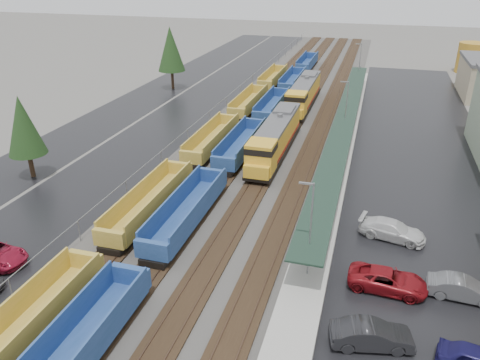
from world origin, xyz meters
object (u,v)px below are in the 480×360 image
(locomotive_lead, at_px, (275,138))
(parked_car_east_c, at_px, (392,230))
(parked_car_east_a, at_px, (372,335))
(parked_car_east_b, at_px, (388,280))
(locomotive_trail, at_px, (303,94))
(parked_car_east_e, at_px, (463,289))
(storage_tank, at_px, (472,58))
(well_string_blue, at_px, (241,145))
(well_string_yellow, at_px, (186,166))

(locomotive_lead, relative_size, parked_car_east_c, 3.53)
(parked_car_east_a, bearing_deg, parked_car_east_b, -21.32)
(locomotive_trail, height_order, parked_car_east_e, locomotive_trail)
(locomotive_lead, bearing_deg, storage_tank, 62.71)
(parked_car_east_a, height_order, parked_car_east_c, parked_car_east_a)
(locomotive_lead, distance_m, well_string_blue, 4.18)
(locomotive_lead, distance_m, well_string_yellow, 11.55)
(parked_car_east_a, xyz_separation_m, parked_car_east_c, (1.25, 13.10, -0.03))
(parked_car_east_b, height_order, parked_car_east_e, parked_car_east_e)
(locomotive_trail, xyz_separation_m, well_string_yellow, (-8.00, -29.25, -1.15))
(well_string_blue, bearing_deg, parked_car_east_b, -51.81)
(parked_car_east_a, relative_size, parked_car_east_e, 1.05)
(locomotive_trail, distance_m, storage_tank, 46.46)
(parked_car_east_e, bearing_deg, parked_car_east_b, 97.99)
(parked_car_east_e, bearing_deg, locomotive_trail, 25.91)
(locomotive_trail, xyz_separation_m, parked_car_east_a, (12.21, -49.21, -1.52))
(locomotive_lead, height_order, parked_car_east_b, locomotive_lead)
(well_string_blue, xyz_separation_m, storage_tank, (33.40, 57.48, 1.84))
(locomotive_lead, height_order, parked_car_east_a, locomotive_lead)
(locomotive_lead, relative_size, locomotive_trail, 1.00)
(locomotive_trail, height_order, parked_car_east_b, locomotive_trail)
(well_string_blue, height_order, parked_car_east_b, well_string_blue)
(well_string_yellow, distance_m, well_string_blue, 8.72)
(parked_car_east_b, distance_m, parked_car_east_c, 7.18)
(parked_car_east_c, relative_size, parked_car_east_e, 1.16)
(well_string_blue, distance_m, parked_car_east_c, 22.77)
(well_string_blue, xyz_separation_m, parked_car_east_c, (17.46, -14.60, -0.43))
(parked_car_east_b, bearing_deg, well_string_yellow, 60.09)
(parked_car_east_a, height_order, parked_car_east_e, parked_car_east_a)
(storage_tank, bearing_deg, parked_car_east_e, -98.14)
(well_string_yellow, distance_m, parked_car_east_c, 22.54)
(parked_car_east_b, bearing_deg, parked_car_east_a, 174.90)
(well_string_blue, xyz_separation_m, parked_car_east_e, (22.13, -21.34, -0.45))
(locomotive_lead, relative_size, parked_car_east_b, 3.49)
(parked_car_east_a, distance_m, parked_car_east_c, 13.16)
(locomotive_trail, relative_size, parked_car_east_e, 4.09)
(locomotive_trail, distance_m, parked_car_east_b, 45.26)
(parked_car_east_a, xyz_separation_m, parked_car_east_b, (0.91, 5.92, -0.05))
(well_string_yellow, xyz_separation_m, storage_tank, (37.40, 65.23, 1.87))
(well_string_blue, relative_size, parked_car_east_a, 23.61)
(well_string_blue, height_order, parked_car_east_a, well_string_blue)
(parked_car_east_a, bearing_deg, well_string_yellow, 32.82)
(locomotive_trail, relative_size, well_string_yellow, 0.19)
(well_string_blue, xyz_separation_m, parked_car_east_b, (17.13, -21.78, -0.46))
(locomotive_lead, distance_m, locomotive_trail, 21.00)
(parked_car_east_c, bearing_deg, parked_car_east_b, -171.02)
(parked_car_east_a, relative_size, parked_car_east_b, 0.90)
(well_string_blue, bearing_deg, parked_car_east_a, -59.66)
(parked_car_east_e, bearing_deg, well_string_yellow, 65.49)
(locomotive_trail, relative_size, parked_car_east_c, 3.53)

